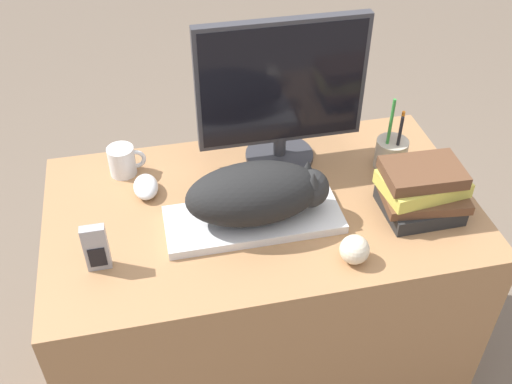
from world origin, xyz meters
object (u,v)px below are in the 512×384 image
Objects in this scene: monitor at (282,90)px; coffee_mug at (123,161)px; book_stack at (422,190)px; keyboard at (254,220)px; cat at (260,193)px; pen_cup at (391,153)px; phone at (96,248)px; computer_mouse at (146,187)px; baseball at (355,250)px.

monitor is 0.48m from coffee_mug.
coffee_mug is at bearing 156.68° from book_stack.
monitor is 4.46× the size of coffee_mug.
keyboard is 0.42m from coffee_mug.
keyboard is 1.24× the size of cat.
phone is (-0.82, -0.22, 0.01)m from pen_cup.
computer_mouse is 1.41× the size of baseball.
keyboard is at bearing 10.46° from phone.
monitor is (0.12, 0.26, 0.13)m from cat.
keyboard is 0.28m from baseball.
keyboard is 0.36m from monitor.
coffee_mug is 0.82m from book_stack.
book_stack reaches higher than phone.
pen_cup is (0.42, 0.15, -0.05)m from cat.
baseball is (0.19, -0.18, -0.06)m from cat.
cat is 0.78× the size of monitor.
book_stack is (0.23, 0.14, 0.03)m from baseball.
monitor is at bearing 65.61° from cat.
baseball is (0.52, -0.46, -0.01)m from coffee_mug.
coffee_mug is 1.45× the size of baseball.
keyboard is at bearing -117.22° from monitor.
cat reaches higher than computer_mouse.
monitor is 0.45m from book_stack.
coffee_mug is 0.83× the size of phone.
phone is at bearing -169.54° from keyboard.
baseball is 0.31× the size of book_stack.
keyboard is at bearing 174.78° from book_stack.
book_stack is at bearing 2.23° from phone.
book_stack is (0.75, -0.32, 0.02)m from coffee_mug.
phone reaches higher than computer_mouse.
phone is 0.82m from book_stack.
phone is (-0.52, -0.33, -0.16)m from monitor.
cat is at bearing 137.09° from baseball.
phone is (-0.60, 0.11, 0.03)m from baseball.
cat is (0.02, -0.00, 0.09)m from keyboard.
coffee_mug is at bearing 138.00° from keyboard.
phone is at bearing -116.97° from computer_mouse.
keyboard is at bearing 180.00° from cat.
baseball is (0.47, -0.36, 0.01)m from computer_mouse.
computer_mouse is 0.69m from pen_cup.
book_stack is (0.42, -0.04, -0.03)m from cat.
keyboard is 1.96× the size of pen_cup.
pen_cup reaches higher than phone.
phone is at bearing -177.77° from book_stack.
monitor reaches higher than computer_mouse.
cat is at bearing 10.06° from phone.
keyboard is 0.40m from phone.
keyboard is 0.44m from book_stack.
monitor is 4.61× the size of computer_mouse.
book_stack reaches higher than keyboard.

